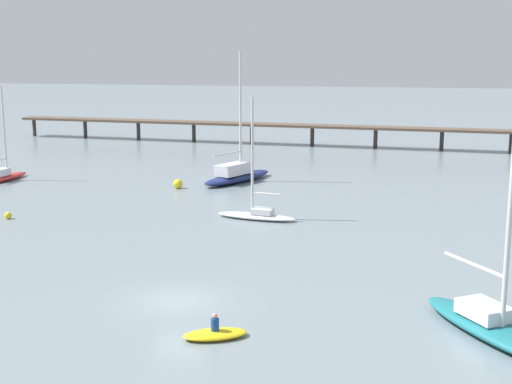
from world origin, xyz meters
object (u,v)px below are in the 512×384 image
object	(u,v)px
sailboat_navy	(236,174)
sailboat_red	(4,174)
pier	(453,123)
sailboat_teal	(493,322)
mooring_buoy_outer	(8,215)
sailboat_white	(257,212)
mooring_buoy_near	(178,184)
dinghy_yellow	(215,334)

from	to	relation	value
sailboat_navy	sailboat_red	world-z (taller)	sailboat_navy
pier	sailboat_navy	bearing A→B (deg)	-130.40
sailboat_teal	sailboat_red	size ratio (longest dim) A/B	1.42
mooring_buoy_outer	sailboat_white	bearing A→B (deg)	10.57
sailboat_white	sailboat_navy	world-z (taller)	sailboat_navy
pier	mooring_buoy_near	distance (m)	39.20
pier	dinghy_yellow	size ratio (longest dim) A/B	26.53
pier	mooring_buoy_near	bearing A→B (deg)	-131.44
sailboat_teal	dinghy_yellow	distance (m)	12.18
pier	sailboat_teal	world-z (taller)	sailboat_teal
sailboat_red	dinghy_yellow	xyz separation A→B (m)	(28.85, -33.00, -0.42)
sailboat_white	dinghy_yellow	world-z (taller)	sailboat_white
pier	sailboat_white	world-z (taller)	sailboat_white
sailboat_navy	dinghy_yellow	size ratio (longest dim) A/B	3.90
pier	sailboat_red	distance (m)	51.93
pier	dinghy_yellow	world-z (taller)	pier
mooring_buoy_outer	dinghy_yellow	bearing A→B (deg)	-42.57
pier	mooring_buoy_outer	distance (m)	55.35
sailboat_red	mooring_buoy_near	xyz separation A→B (m)	(17.30, -0.56, -0.21)
pier	sailboat_white	bearing A→B (deg)	-112.87
sailboat_navy	mooring_buoy_near	world-z (taller)	sailboat_navy
sailboat_teal	mooring_buoy_near	size ratio (longest dim) A/B	15.16
sailboat_teal	sailboat_red	bearing A→B (deg)	143.13
sailboat_navy	sailboat_red	bearing A→B (deg)	-170.64
sailboat_teal	sailboat_red	world-z (taller)	sailboat_teal
sailboat_navy	sailboat_red	xyz separation A→B (m)	(-21.77, -3.59, -0.14)
pier	mooring_buoy_near	world-z (taller)	pier
sailboat_white	mooring_buoy_near	xyz separation A→B (m)	(-9.18, 10.27, -0.15)
sailboat_white	mooring_buoy_outer	size ratio (longest dim) A/B	17.19
dinghy_yellow	sailboat_red	bearing A→B (deg)	131.16
sailboat_navy	pier	bearing A→B (deg)	49.60
sailboat_teal	sailboat_navy	bearing A→B (deg)	119.08
sailboat_teal	mooring_buoy_outer	world-z (taller)	sailboat_teal
mooring_buoy_outer	mooring_buoy_near	bearing A→B (deg)	56.88
sailboat_teal	mooring_buoy_outer	distance (m)	36.28
mooring_buoy_outer	mooring_buoy_near	size ratio (longest dim) A/B	0.62
sailboat_navy	mooring_buoy_outer	distance (m)	22.27
sailboat_teal	mooring_buoy_near	xyz separation A→B (m)	(-23.47, 30.02, -0.28)
pier	sailboat_teal	xyz separation A→B (m)	(-2.40, -59.31, -2.72)
sailboat_teal	sailboat_navy	xyz separation A→B (m)	(-19.00, 34.17, 0.08)
sailboat_white	sailboat_navy	size ratio (longest dim) A/B	0.74
pier	sailboat_teal	size ratio (longest dim) A/B	6.44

